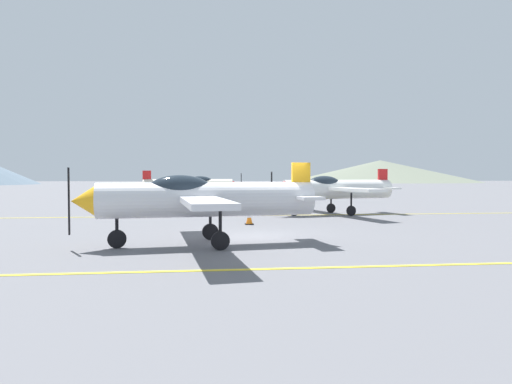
{
  "coord_description": "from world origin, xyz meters",
  "views": [
    {
      "loc": [
        -1.91,
        -14.31,
        2.04
      ],
      "look_at": [
        0.86,
        10.0,
        1.2
      ],
      "focal_mm": 30.88,
      "sensor_mm": 36.0,
      "label": 1
    }
  ],
  "objects_px": {
    "airplane_mid": "(333,189)",
    "airplane_far": "(192,186)",
    "airplane_near": "(199,198)",
    "traffic_cone_front": "(249,218)",
    "car_sedan": "(285,191)"
  },
  "relations": [
    {
      "from": "airplane_near",
      "to": "traffic_cone_front",
      "type": "bearing_deg",
      "value": 69.69
    },
    {
      "from": "car_sedan",
      "to": "airplane_near",
      "type": "bearing_deg",
      "value": -106.37
    },
    {
      "from": "airplane_near",
      "to": "car_sedan",
      "type": "relative_size",
      "value": 1.87
    },
    {
      "from": "airplane_mid",
      "to": "airplane_far",
      "type": "bearing_deg",
      "value": 130.81
    },
    {
      "from": "airplane_mid",
      "to": "traffic_cone_front",
      "type": "distance_m",
      "value": 6.84
    },
    {
      "from": "airplane_mid",
      "to": "airplane_far",
      "type": "xyz_separation_m",
      "value": [
        -7.87,
        9.11,
        0.0
      ]
    },
    {
      "from": "airplane_near",
      "to": "airplane_far",
      "type": "distance_m",
      "value": 19.14
    },
    {
      "from": "airplane_far",
      "to": "car_sedan",
      "type": "distance_m",
      "value": 8.69
    },
    {
      "from": "airplane_mid",
      "to": "airplane_far",
      "type": "distance_m",
      "value": 12.04
    },
    {
      "from": "airplane_near",
      "to": "traffic_cone_front",
      "type": "height_order",
      "value": "airplane_near"
    },
    {
      "from": "airplane_near",
      "to": "airplane_far",
      "type": "height_order",
      "value": "same"
    },
    {
      "from": "airplane_far",
      "to": "traffic_cone_front",
      "type": "bearing_deg",
      "value": -78.21
    },
    {
      "from": "airplane_near",
      "to": "airplane_mid",
      "type": "distance_m",
      "value": 12.25
    },
    {
      "from": "car_sedan",
      "to": "traffic_cone_front",
      "type": "bearing_deg",
      "value": -105.11
    },
    {
      "from": "car_sedan",
      "to": "traffic_cone_front",
      "type": "distance_m",
      "value": 18.38
    }
  ]
}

